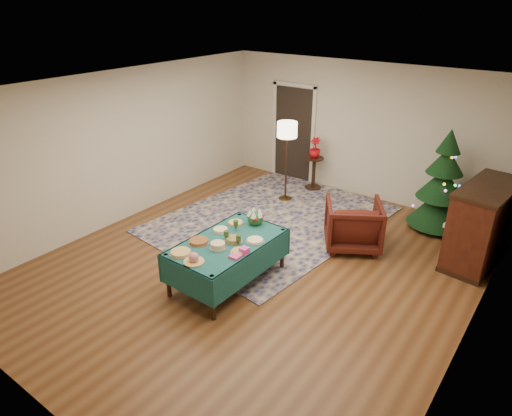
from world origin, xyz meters
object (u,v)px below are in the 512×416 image
Objects in this scene: buffet_table at (227,250)px; side_table at (314,174)px; christmas_tree at (442,185)px; potted_plant at (315,152)px; armchair at (353,222)px; gift_box at (244,251)px; piano at (482,225)px; floor_lamp at (287,135)px.

side_table is (-0.79, 3.83, -0.19)m from buffet_table.
buffet_table is at bearing -118.38° from christmas_tree.
buffet_table is 4.02× the size of potted_plant.
gift_box is at bearing 42.59° from armchair.
gift_box is 0.15× the size of side_table.
side_table is at bearing 163.30° from piano.
potted_plant is at bearing 101.58° from buffet_table.
armchair is 1.93m from piano.
floor_lamp is at bearing 113.47° from gift_box.
potted_plant is (-1.78, 1.82, 0.38)m from armchair.
buffet_table is 3.92m from side_table.
gift_box is at bearing -16.46° from buffet_table.
christmas_tree is at bearing 138.20° from piano.
buffet_table is 4.03m from christmas_tree.
buffet_table is 2.25m from armchair.
piano is (0.86, -0.77, -0.20)m from christmas_tree.
side_table is 0.39× the size of christmas_tree.
floor_lamp reaches higher than piano.
piano is (2.77, 2.77, 0.09)m from buffet_table.
side_table reaches higher than buffet_table.
gift_box is 3.44m from floor_lamp.
potted_plant is at bearing 0.00° from side_table.
piano is (1.77, 0.76, 0.18)m from armchair.
gift_box is at bearing -129.35° from piano.
gift_box is at bearing -66.53° from floor_lamp.
gift_box is 3.73m from piano.
armchair is 0.49× the size of christmas_tree.
potted_plant is (0.16, 0.85, -0.54)m from floor_lamp.
christmas_tree is at bearing 67.52° from gift_box.
christmas_tree reaches higher than potted_plant.
potted_plant is at bearing -77.31° from armchair.
gift_box is 4.13m from potted_plant.
piano reaches higher than buffet_table.
christmas_tree reaches higher than armchair.
side_table is at bearing 180.00° from potted_plant.
floor_lamp reaches higher than gift_box.
buffet_table is 0.45m from gift_box.
buffet_table is at bearing -78.42° from potted_plant.
buffet_table is 16.28× the size of gift_box.
potted_plant reaches higher than buffet_table.
piano is (3.55, -1.07, -0.20)m from potted_plant.
floor_lamp is (-1.95, 0.97, 0.92)m from armchair.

